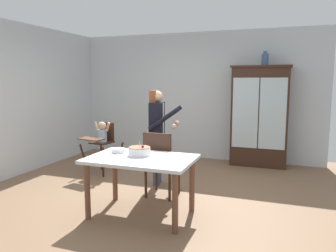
{
  "coord_description": "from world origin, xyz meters",
  "views": [
    {
      "loc": [
        1.84,
        -4.2,
        1.68
      ],
      "look_at": [
        0.06,
        0.7,
        0.95
      ],
      "focal_mm": 34.67,
      "sensor_mm": 36.0,
      "label": 1
    }
  ],
  "objects_px": {
    "ceramic_vase": "(265,59)",
    "serving_bowl": "(119,151)",
    "adult_person": "(157,126)",
    "dining_table": "(141,166)",
    "china_cabinet": "(259,116)",
    "high_chair_with_toddler": "(102,138)",
    "birthday_cake": "(139,151)",
    "dining_chair_far_side": "(160,160)"
  },
  "relations": [
    {
      "from": "birthday_cake",
      "to": "china_cabinet",
      "type": "bearing_deg",
      "value": 66.77
    },
    {
      "from": "high_chair_with_toddler",
      "to": "birthday_cake",
      "type": "relative_size",
      "value": 3.39
    },
    {
      "from": "china_cabinet",
      "to": "dining_chair_far_side",
      "type": "relative_size",
      "value": 2.05
    },
    {
      "from": "adult_person",
      "to": "dining_chair_far_side",
      "type": "distance_m",
      "value": 0.74
    },
    {
      "from": "birthday_cake",
      "to": "serving_bowl",
      "type": "xyz_separation_m",
      "value": [
        -0.33,
        0.05,
        -0.03
      ]
    },
    {
      "from": "china_cabinet",
      "to": "serving_bowl",
      "type": "xyz_separation_m",
      "value": [
        -1.57,
        -2.86,
        -0.22
      ]
    },
    {
      "from": "ceramic_vase",
      "to": "dining_table",
      "type": "distance_m",
      "value": 3.57
    },
    {
      "from": "china_cabinet",
      "to": "ceramic_vase",
      "type": "height_order",
      "value": "ceramic_vase"
    },
    {
      "from": "china_cabinet",
      "to": "ceramic_vase",
      "type": "bearing_deg",
      "value": 3.43
    },
    {
      "from": "birthday_cake",
      "to": "serving_bowl",
      "type": "relative_size",
      "value": 1.56
    },
    {
      "from": "china_cabinet",
      "to": "adult_person",
      "type": "relative_size",
      "value": 1.29
    },
    {
      "from": "china_cabinet",
      "to": "high_chair_with_toddler",
      "type": "height_order",
      "value": "china_cabinet"
    },
    {
      "from": "adult_person",
      "to": "high_chair_with_toddler",
      "type": "bearing_deg",
      "value": 66.66
    },
    {
      "from": "high_chair_with_toddler",
      "to": "adult_person",
      "type": "height_order",
      "value": "adult_person"
    },
    {
      "from": "adult_person",
      "to": "birthday_cake",
      "type": "relative_size",
      "value": 5.47
    },
    {
      "from": "dining_table",
      "to": "birthday_cake",
      "type": "bearing_deg",
      "value": 123.3
    },
    {
      "from": "adult_person",
      "to": "serving_bowl",
      "type": "height_order",
      "value": "adult_person"
    },
    {
      "from": "adult_person",
      "to": "serving_bowl",
      "type": "relative_size",
      "value": 8.5
    },
    {
      "from": "birthday_cake",
      "to": "high_chair_with_toddler",
      "type": "bearing_deg",
      "value": 135.5
    },
    {
      "from": "china_cabinet",
      "to": "ceramic_vase",
      "type": "distance_m",
      "value": 1.1
    },
    {
      "from": "birthday_cake",
      "to": "dining_table",
      "type": "bearing_deg",
      "value": -56.7
    },
    {
      "from": "birthday_cake",
      "to": "serving_bowl",
      "type": "distance_m",
      "value": 0.33
    },
    {
      "from": "dining_chair_far_side",
      "to": "serving_bowl",
      "type": "bearing_deg",
      "value": 54.03
    },
    {
      "from": "high_chair_with_toddler",
      "to": "dining_table",
      "type": "relative_size",
      "value": 0.73
    },
    {
      "from": "ceramic_vase",
      "to": "serving_bowl",
      "type": "bearing_deg",
      "value": -119.76
    },
    {
      "from": "birthday_cake",
      "to": "dining_chair_far_side",
      "type": "bearing_deg",
      "value": 83.29
    },
    {
      "from": "ceramic_vase",
      "to": "dining_chair_far_side",
      "type": "bearing_deg",
      "value": -117.78
    },
    {
      "from": "china_cabinet",
      "to": "birthday_cake",
      "type": "bearing_deg",
      "value": -113.23
    },
    {
      "from": "china_cabinet",
      "to": "dining_table",
      "type": "relative_size",
      "value": 1.5
    },
    {
      "from": "china_cabinet",
      "to": "dining_chair_far_side",
      "type": "xyz_separation_m",
      "value": [
        -1.18,
        -2.36,
        -0.44
      ]
    },
    {
      "from": "china_cabinet",
      "to": "birthday_cake",
      "type": "distance_m",
      "value": 3.17
    },
    {
      "from": "dining_table",
      "to": "birthday_cake",
      "type": "height_order",
      "value": "birthday_cake"
    },
    {
      "from": "china_cabinet",
      "to": "high_chair_with_toddler",
      "type": "distance_m",
      "value": 3.07
    },
    {
      "from": "adult_person",
      "to": "dining_table",
      "type": "height_order",
      "value": "adult_person"
    },
    {
      "from": "high_chair_with_toddler",
      "to": "dining_chair_far_side",
      "type": "xyz_separation_m",
      "value": [
        1.44,
        -0.81,
        -0.1
      ]
    },
    {
      "from": "china_cabinet",
      "to": "dining_chair_far_side",
      "type": "distance_m",
      "value": 2.68
    },
    {
      "from": "serving_bowl",
      "to": "dining_chair_far_side",
      "type": "relative_size",
      "value": 0.19
    },
    {
      "from": "china_cabinet",
      "to": "dining_table",
      "type": "height_order",
      "value": "china_cabinet"
    },
    {
      "from": "china_cabinet",
      "to": "ceramic_vase",
      "type": "xyz_separation_m",
      "value": [
        0.06,
        0.0,
        1.1
      ]
    },
    {
      "from": "china_cabinet",
      "to": "serving_bowl",
      "type": "distance_m",
      "value": 3.27
    },
    {
      "from": "high_chair_with_toddler",
      "to": "birthday_cake",
      "type": "distance_m",
      "value": 1.94
    },
    {
      "from": "china_cabinet",
      "to": "serving_bowl",
      "type": "bearing_deg",
      "value": -118.85
    }
  ]
}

